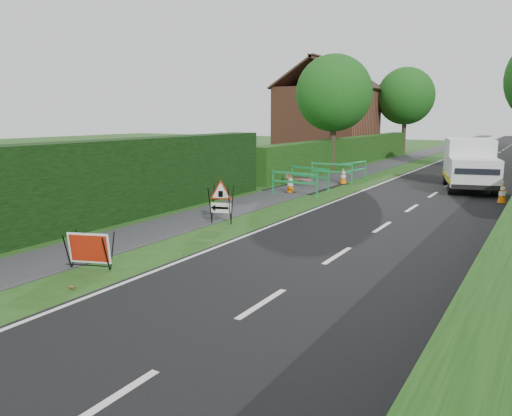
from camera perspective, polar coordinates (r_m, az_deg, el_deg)
The scene contains 22 objects.
ground at distance 12.07m, azimuth -3.64°, elevation -4.98°, with size 120.00×120.00×0.00m, color #254614.
road_surface at distance 44.89m, azimuth 25.57°, elevation 5.40°, with size 6.00×90.00×0.02m, color black.
footpath at distance 45.72m, azimuth 18.68°, elevation 5.95°, with size 2.00×90.00×0.02m, color #2D2D30.
hedge_west_near at distance 15.38m, azimuth -19.22°, elevation -2.16°, with size 1.10×18.00×2.50m, color black.
hedge_west_far at distance 33.80m, azimuth 10.60°, elevation 4.88°, with size 1.00×24.00×1.80m, color #14380F.
house_west at distance 42.92m, azimuth 8.15°, elevation 9.99°, with size 7.50×7.40×7.88m.
tree_nw at distance 29.79m, azimuth 8.90°, elevation 12.83°, with size 4.40×4.40×6.70m.
tree_fw at distance 45.03m, azimuth 16.74°, elevation 12.14°, with size 4.80×4.80×7.24m.
red_rect_sign at distance 11.13m, azimuth -18.53°, elevation -4.45°, with size 1.05×0.83×0.79m.
triangle_sign at distance 14.91m, azimuth -4.17°, elevation 1.07°, with size 0.96×0.96×1.12m.
works_van at distance 23.84m, azimuth 23.24°, elevation 4.72°, with size 2.97×5.11×2.19m.
traffic_cone_0 at distance 20.60m, azimuth 26.34°, elevation 1.53°, with size 0.38×0.38×0.79m.
traffic_cone_1 at distance 23.86m, azimuth 26.18°, elevation 2.63°, with size 0.38×0.38×0.79m.
traffic_cone_3 at distance 21.08m, azimuth 3.94°, elevation 2.79°, with size 0.38×0.38×0.79m.
traffic_cone_4 at distance 24.12m, azimuth 9.95°, elevation 3.63°, with size 0.38×0.38×0.79m.
ped_barrier_0 at distance 20.34m, azimuth 4.42°, elevation 3.18°, with size 2.06×0.35×1.00m.
ped_barrier_1 at distance 22.38m, azimuth 6.17°, elevation 3.81°, with size 2.09×0.77×1.00m.
ped_barrier_2 at distance 24.42m, azimuth 8.64°, elevation 4.32°, with size 2.08×0.52×1.00m.
ped_barrier_3 at distance 25.27m, azimuth 11.16°, elevation 4.44°, with size 0.86×2.08×1.00m.
redwhite_plank at distance 22.97m, azimuth 4.82°, elevation 2.43°, with size 1.50×0.04×0.25m, color red.
litter_can at distance 10.13m, azimuth -20.24°, elevation -8.71°, with size 0.07×0.07×0.12m, color #BF7F4C.
hatchback_car at distance 37.68m, azimuth 22.86°, elevation 5.69°, with size 1.37×3.40×1.16m, color white.
Camera 1 is at (6.60, -9.58, 3.22)m, focal length 35.00 mm.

